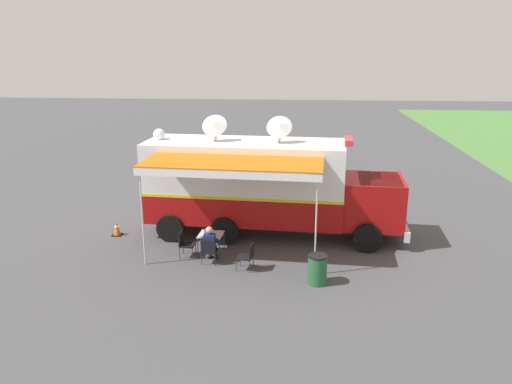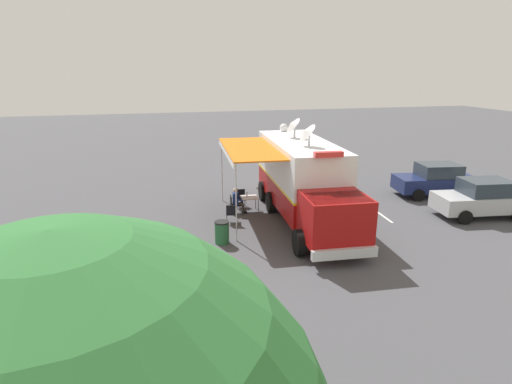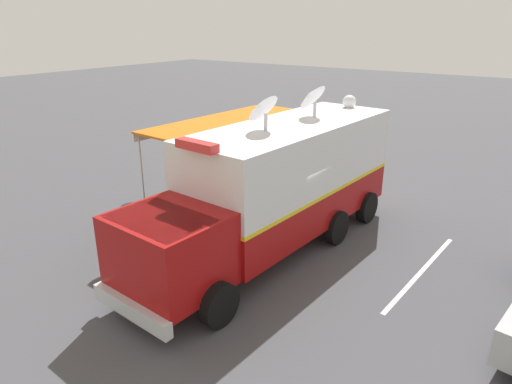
{
  "view_description": "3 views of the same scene",
  "coord_description": "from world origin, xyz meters",
  "px_view_note": "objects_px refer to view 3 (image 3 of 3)",
  "views": [
    {
      "loc": [
        17.97,
        1.83,
        6.8
      ],
      "look_at": [
        0.05,
        0.41,
        1.62
      ],
      "focal_mm": 35.53,
      "sensor_mm": 36.0,
      "label": 1
    },
    {
      "loc": [
        6.61,
        18.03,
        6.7
      ],
      "look_at": [
        2.13,
        0.16,
        1.29
      ],
      "focal_mm": 29.75,
      "sensor_mm": 36.0,
      "label": 2
    },
    {
      "loc": [
        -6.31,
        10.79,
        6.14
      ],
      "look_at": [
        1.13,
        0.2,
        1.28
      ],
      "focal_mm": 31.96,
      "sensor_mm": 36.0,
      "label": 3
    }
  ],
  "objects_px": {
    "folding_chair_at_table": "(230,193)",
    "folding_chair_spare_by_truck": "(198,202)",
    "trash_bin": "(132,220)",
    "command_truck": "(276,183)",
    "folding_chair_beside_table": "(258,189)",
    "seated_responder": "(234,191)",
    "traffic_cone": "(339,182)",
    "folding_table": "(250,193)",
    "water_bottle": "(251,186)"
  },
  "relations": [
    {
      "from": "water_bottle",
      "to": "folding_chair_beside_table",
      "type": "bearing_deg",
      "value": -75.85
    },
    {
      "from": "command_truck",
      "to": "folding_chair_spare_by_truck",
      "type": "relative_size",
      "value": 11.07
    },
    {
      "from": "folding_table",
      "to": "trash_bin",
      "type": "xyz_separation_m",
      "value": [
        1.94,
        3.5,
        -0.22
      ]
    },
    {
      "from": "folding_table",
      "to": "water_bottle",
      "type": "xyz_separation_m",
      "value": [
        0.09,
        -0.17,
        0.16
      ]
    },
    {
      "from": "traffic_cone",
      "to": "folding_chair_spare_by_truck",
      "type": "bearing_deg",
      "value": 62.76
    },
    {
      "from": "folding_table",
      "to": "folding_chair_spare_by_truck",
      "type": "height_order",
      "value": "folding_chair_spare_by_truck"
    },
    {
      "from": "folding_chair_beside_table",
      "to": "folding_chair_spare_by_truck",
      "type": "bearing_deg",
      "value": 68.31
    },
    {
      "from": "seated_responder",
      "to": "trash_bin",
      "type": "relative_size",
      "value": 1.37
    },
    {
      "from": "folding_chair_spare_by_truck",
      "to": "traffic_cone",
      "type": "xyz_separation_m",
      "value": [
        -2.66,
        -5.17,
        -0.23
      ]
    },
    {
      "from": "folding_chair_at_table",
      "to": "trash_bin",
      "type": "relative_size",
      "value": 0.96
    },
    {
      "from": "folding_chair_spare_by_truck",
      "to": "trash_bin",
      "type": "bearing_deg",
      "value": 69.48
    },
    {
      "from": "command_truck",
      "to": "folding_chair_spare_by_truck",
      "type": "bearing_deg",
      "value": -5.85
    },
    {
      "from": "folding_chair_spare_by_truck",
      "to": "seated_responder",
      "type": "height_order",
      "value": "seated_responder"
    },
    {
      "from": "water_bottle",
      "to": "trash_bin",
      "type": "bearing_deg",
      "value": 63.25
    },
    {
      "from": "command_truck",
      "to": "trash_bin",
      "type": "height_order",
      "value": "command_truck"
    },
    {
      "from": "water_bottle",
      "to": "folding_chair_spare_by_truck",
      "type": "bearing_deg",
      "value": 55.54
    },
    {
      "from": "command_truck",
      "to": "folding_chair_at_table",
      "type": "bearing_deg",
      "value": -29.2
    },
    {
      "from": "command_truck",
      "to": "folding_table",
      "type": "relative_size",
      "value": 11.31
    },
    {
      "from": "command_truck",
      "to": "trash_bin",
      "type": "bearing_deg",
      "value": 24.17
    },
    {
      "from": "folding_table",
      "to": "folding_chair_spare_by_truck",
      "type": "distance_m",
      "value": 1.78
    },
    {
      "from": "folding_table",
      "to": "water_bottle",
      "type": "bearing_deg",
      "value": -62.24
    },
    {
      "from": "seated_responder",
      "to": "trash_bin",
      "type": "xyz_separation_m",
      "value": [
        1.33,
        3.42,
        -0.2
      ]
    },
    {
      "from": "folding_chair_spare_by_truck",
      "to": "command_truck",
      "type": "bearing_deg",
      "value": 174.15
    },
    {
      "from": "command_truck",
      "to": "trash_bin",
      "type": "xyz_separation_m",
      "value": [
        4.04,
        1.81,
        -1.49
      ]
    },
    {
      "from": "folding_chair_beside_table",
      "to": "water_bottle",
      "type": "bearing_deg",
      "value": 104.15
    },
    {
      "from": "folding_chair_beside_table",
      "to": "trash_bin",
      "type": "height_order",
      "value": "trash_bin"
    },
    {
      "from": "folding_table",
      "to": "seated_responder",
      "type": "height_order",
      "value": "seated_responder"
    },
    {
      "from": "folding_chair_beside_table",
      "to": "trash_bin",
      "type": "relative_size",
      "value": 0.96
    },
    {
      "from": "folding_chair_beside_table",
      "to": "seated_responder",
      "type": "distance_m",
      "value": 1.0
    },
    {
      "from": "folding_chair_at_table",
      "to": "trash_bin",
      "type": "height_order",
      "value": "trash_bin"
    },
    {
      "from": "water_bottle",
      "to": "folding_chair_at_table",
      "type": "xyz_separation_m",
      "value": [
        0.71,
        0.24,
        -0.32
      ]
    },
    {
      "from": "trash_bin",
      "to": "folding_table",
      "type": "bearing_deg",
      "value": -119.0
    },
    {
      "from": "folding_chair_beside_table",
      "to": "seated_responder",
      "type": "xyz_separation_m",
      "value": [
        0.35,
        0.93,
        0.14
      ]
    },
    {
      "from": "folding_chair_at_table",
      "to": "traffic_cone",
      "type": "height_order",
      "value": "folding_chair_at_table"
    },
    {
      "from": "trash_bin",
      "to": "traffic_cone",
      "type": "height_order",
      "value": "trash_bin"
    },
    {
      "from": "command_truck",
      "to": "trash_bin",
      "type": "distance_m",
      "value": 4.67
    },
    {
      "from": "traffic_cone",
      "to": "trash_bin",
      "type": "bearing_deg",
      "value": 64.66
    },
    {
      "from": "water_bottle",
      "to": "traffic_cone",
      "type": "distance_m",
      "value": 4.02
    },
    {
      "from": "folding_chair_spare_by_truck",
      "to": "traffic_cone",
      "type": "bearing_deg",
      "value": -117.24
    },
    {
      "from": "command_truck",
      "to": "folding_chair_at_table",
      "type": "xyz_separation_m",
      "value": [
        2.9,
        -1.62,
        -1.43
      ]
    },
    {
      "from": "folding_chair_at_table",
      "to": "folding_chair_spare_by_truck",
      "type": "height_order",
      "value": "same"
    },
    {
      "from": "command_truck",
      "to": "folding_chair_beside_table",
      "type": "distance_m",
      "value": 3.75
    },
    {
      "from": "folding_table",
      "to": "folding_chair_spare_by_truck",
      "type": "relative_size",
      "value": 0.98
    },
    {
      "from": "water_bottle",
      "to": "seated_responder",
      "type": "bearing_deg",
      "value": 25.87
    },
    {
      "from": "folding_chair_at_table",
      "to": "trash_bin",
      "type": "bearing_deg",
      "value": 71.6
    },
    {
      "from": "folding_table",
      "to": "trash_bin",
      "type": "relative_size",
      "value": 0.94
    },
    {
      "from": "trash_bin",
      "to": "command_truck",
      "type": "bearing_deg",
      "value": -155.83
    },
    {
      "from": "seated_responder",
      "to": "traffic_cone",
      "type": "xyz_separation_m",
      "value": [
        -2.13,
        -3.89,
        -0.37
      ]
    },
    {
      "from": "command_truck",
      "to": "folding_table",
      "type": "bearing_deg",
      "value": -38.82
    },
    {
      "from": "folding_chair_beside_table",
      "to": "seated_responder",
      "type": "bearing_deg",
      "value": 69.4
    }
  ]
}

